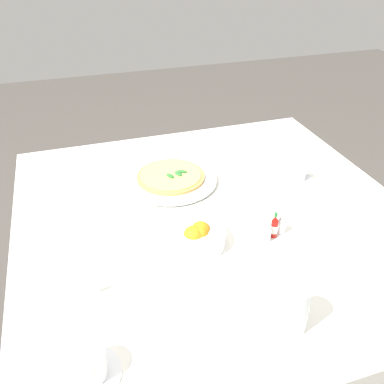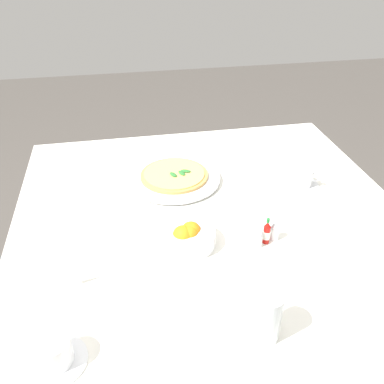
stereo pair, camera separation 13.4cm
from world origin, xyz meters
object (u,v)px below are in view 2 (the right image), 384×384
object	(u,v)px
coffee_cup_right_edge	(301,178)
pepper_shaker	(275,232)
citrus_bowl	(188,236)
salt_shaker	(258,239)
hot_sauce_bottle	(267,233)
menu_card	(62,279)
water_glass_left_edge	(266,318)
pizza_plate	(174,178)
coffee_cup_back_corner	(53,352)
pizza	(174,175)

from	to	relation	value
coffee_cup_right_edge	pepper_shaker	xyz separation A→B (m)	(0.19, 0.25, -0.00)
citrus_bowl	pepper_shaker	size ratio (longest dim) A/B	2.67
citrus_bowl	salt_shaker	distance (m)	0.19
hot_sauce_bottle	menu_card	size ratio (longest dim) A/B	0.92
citrus_bowl	hot_sauce_bottle	bearing A→B (deg)	171.40
water_glass_left_edge	pepper_shaker	bearing A→B (deg)	-114.05
coffee_cup_right_edge	pizza_plate	bearing A→B (deg)	-15.22
citrus_bowl	menu_card	size ratio (longest dim) A/B	1.67
citrus_bowl	coffee_cup_back_corner	bearing A→B (deg)	43.24
pizza	pepper_shaker	world-z (taller)	pepper_shaker
coffee_cup_back_corner	water_glass_left_edge	bearing A→B (deg)	177.83
pizza	citrus_bowl	bearing A→B (deg)	87.79
coffee_cup_back_corner	citrus_bowl	xyz separation A→B (m)	(-0.34, -0.32, -0.00)
pizza	salt_shaker	world-z (taller)	salt_shaker
pizza	hot_sauce_bottle	distance (m)	0.43
pizza	pepper_shaker	size ratio (longest dim) A/B	4.19
pizza	coffee_cup_back_corner	xyz separation A→B (m)	(0.35, 0.66, 0.01)
citrus_bowl	salt_shaker	bearing A→B (deg)	167.23
pizza	salt_shaker	size ratio (longest dim) A/B	4.19
citrus_bowl	pepper_shaker	bearing A→B (deg)	174.68
hot_sauce_bottle	menu_card	xyz separation A→B (m)	(0.55, 0.07, -0.00)
coffee_cup_right_edge	citrus_bowl	bearing A→B (deg)	27.99
water_glass_left_edge	hot_sauce_bottle	size ratio (longest dim) A/B	1.50
pepper_shaker	menu_card	distance (m)	0.59
pizza_plate	hot_sauce_bottle	world-z (taller)	hot_sauce_bottle
menu_card	pizza	bearing A→B (deg)	-134.39
coffee_cup_right_edge	pepper_shaker	distance (m)	0.32
coffee_cup_right_edge	hot_sauce_bottle	size ratio (longest dim) A/B	1.57
pizza_plate	water_glass_left_edge	bearing A→B (deg)	97.92
coffee_cup_right_edge	menu_card	xyz separation A→B (m)	(0.77, 0.34, -0.00)
pizza_plate	coffee_cup_back_corner	distance (m)	0.75
pizza	salt_shaker	xyz separation A→B (m)	(-0.18, 0.39, 0.00)
hot_sauce_bottle	pepper_shaker	xyz separation A→B (m)	(-0.03, -0.01, -0.01)
pizza_plate	menu_card	size ratio (longest dim) A/B	3.57
hot_sauce_bottle	pepper_shaker	distance (m)	0.03
hot_sauce_bottle	coffee_cup_right_edge	bearing A→B (deg)	-129.39
hot_sauce_bottle	salt_shaker	world-z (taller)	hot_sauce_bottle
pizza_plate	salt_shaker	size ratio (longest dim) A/B	5.71
citrus_bowl	menu_card	distance (m)	0.35
pizza_plate	menu_card	xyz separation A→B (m)	(0.35, 0.45, 0.02)
pepper_shaker	hot_sauce_bottle	bearing A→B (deg)	19.65
pizza_plate	citrus_bowl	size ratio (longest dim) A/B	2.14
pizza_plate	salt_shaker	xyz separation A→B (m)	(-0.18, 0.39, 0.01)
pizza_plate	pepper_shaker	distance (m)	0.43
water_glass_left_edge	pepper_shaker	size ratio (longest dim) A/B	2.21
coffee_cup_right_edge	citrus_bowl	size ratio (longest dim) A/B	0.87
coffee_cup_right_edge	water_glass_left_edge	bearing A→B (deg)	59.90
salt_shaker	coffee_cup_right_edge	bearing A→B (deg)	-131.78
coffee_cup_back_corner	hot_sauce_bottle	size ratio (longest dim) A/B	1.57
water_glass_left_edge	menu_card	world-z (taller)	water_glass_left_edge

